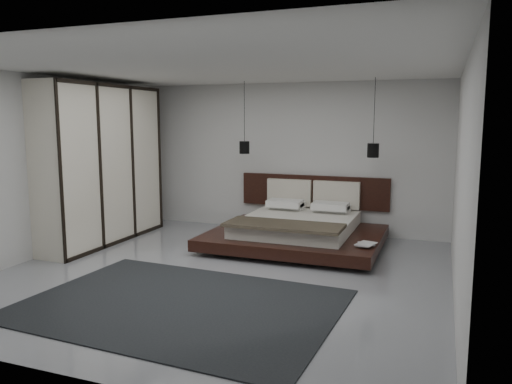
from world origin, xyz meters
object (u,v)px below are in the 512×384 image
at_px(pendant_left, 244,147).
at_px(wardrobe, 102,164).
at_px(bed, 298,228).
at_px(pendant_right, 373,150).
at_px(lattice_screen, 138,161).
at_px(rug, 180,305).

distance_m(pendant_left, wardrobe, 2.52).
distance_m(bed, pendant_left, 1.81).
bearing_deg(pendant_right, bed, -158.90).
distance_m(lattice_screen, rug, 4.94).
xyz_separation_m(pendant_right, wardrobe, (-4.40, -1.37, -0.26)).
distance_m(pendant_right, rug, 4.28).
xyz_separation_m(lattice_screen, pendant_right, (4.65, -0.10, 0.31)).
relative_size(pendant_left, wardrobe, 0.47).
height_order(pendant_right, rug, pendant_right).
bearing_deg(wardrobe, pendant_right, 17.28).
xyz_separation_m(pendant_left, pendant_right, (2.30, -0.00, -0.00)).
distance_m(bed, rug, 3.21).
relative_size(bed, rug, 0.79).
xyz_separation_m(lattice_screen, rug, (3.00, -3.70, -1.29)).
bearing_deg(pendant_left, pendant_right, -0.00).
bearing_deg(pendant_left, rug, -79.76).
distance_m(pendant_right, wardrobe, 4.62).
relative_size(pendant_left, rug, 0.37).
distance_m(pendant_left, rug, 4.00).
height_order(pendant_left, wardrobe, pendant_left).
distance_m(lattice_screen, pendant_right, 4.66).
bearing_deg(pendant_left, wardrobe, -146.87).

